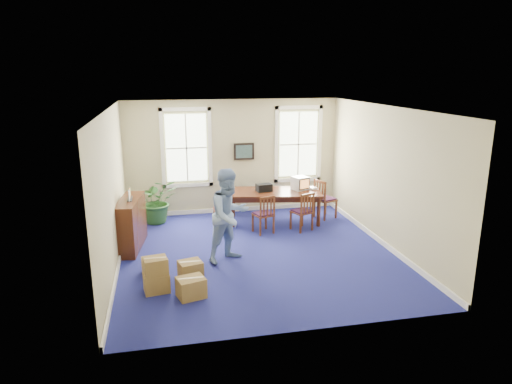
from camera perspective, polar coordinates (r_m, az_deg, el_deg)
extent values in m
plane|color=navy|center=(10.28, 0.15, -7.62)|extent=(6.50, 6.50, 0.00)
plane|color=white|center=(9.53, 0.16, 10.46)|extent=(6.50, 6.50, 0.00)
plane|color=tan|center=(12.91, -2.87, 4.42)|extent=(6.50, 0.00, 6.50)
plane|color=tan|center=(6.77, 5.92, -5.32)|extent=(6.50, 0.00, 6.50)
plane|color=tan|center=(9.64, -17.58, 0.15)|extent=(0.00, 6.50, 6.50)
plane|color=tan|center=(10.80, 15.92, 1.81)|extent=(0.00, 6.50, 6.50)
cube|color=white|center=(13.25, -2.76, -2.17)|extent=(6.00, 0.04, 0.12)
cube|color=white|center=(10.11, -16.73, -8.31)|extent=(0.04, 6.50, 0.12)
cube|color=white|center=(11.22, 15.23, -5.88)|extent=(0.04, 6.50, 0.12)
cube|color=white|center=(12.47, 7.06, 0.48)|extent=(0.24, 0.26, 0.05)
cube|color=black|center=(12.14, 1.01, 0.56)|extent=(0.44, 0.33, 0.20)
imported|color=#7E9BC8|center=(9.60, -3.34, -2.94)|extent=(1.23, 1.14, 2.00)
cube|color=#451E0F|center=(10.78, -15.40, -3.70)|extent=(0.66, 1.58, 1.20)
imported|color=#245020|center=(12.41, -12.26, -1.08)|extent=(1.21, 1.09, 1.20)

